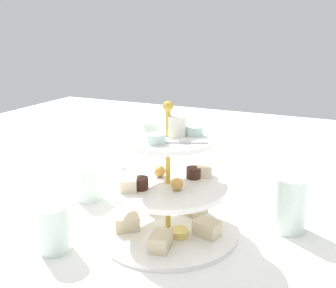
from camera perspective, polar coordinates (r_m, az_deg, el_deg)
name	(u,v)px	position (r m, az deg, el deg)	size (l,w,h in m)	color
ground_plane	(168,231)	(0.80, 0.00, -12.73)	(2.40, 2.40, 0.00)	white
tiered_serving_stand	(168,196)	(0.77, 0.04, -7.65)	(0.29, 0.29, 0.27)	white
water_glass_tall_right	(290,204)	(0.82, 17.59, -8.47)	(0.07, 0.07, 0.11)	silver
water_glass_short_left	(88,183)	(0.94, -11.75, -5.72)	(0.06, 0.06, 0.08)	silver
teacup_with_saucer	(134,176)	(1.02, -5.04, -4.72)	(0.09, 0.09, 0.05)	white
butter_knife_right	(215,180)	(1.05, 7.01, -5.36)	(0.17, 0.01, 0.00)	silver
water_glass_mid_back	(54,228)	(0.75, -16.55, -11.88)	(0.06, 0.06, 0.09)	silver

